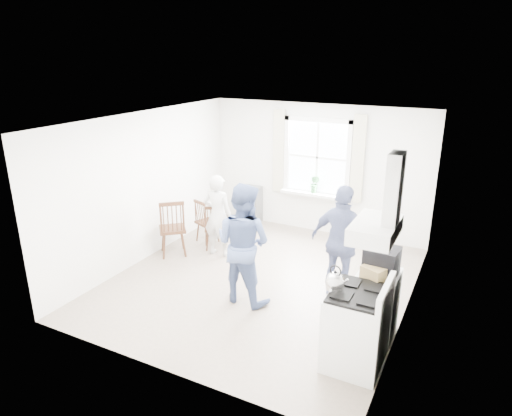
{
  "coord_description": "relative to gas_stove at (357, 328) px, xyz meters",
  "views": [
    {
      "loc": [
        2.94,
        -5.96,
        3.54
      ],
      "look_at": [
        -0.2,
        0.2,
        1.16
      ],
      "focal_mm": 32.0,
      "sensor_mm": 36.0,
      "label": 1
    }
  ],
  "objects": [
    {
      "name": "room_shell",
      "position": [
        -1.91,
        1.35,
        0.82
      ],
      "size": [
        4.62,
        5.12,
        2.64
      ],
      "color": "gray",
      "rests_on": "ground"
    },
    {
      "name": "window_assembly",
      "position": [
        -1.91,
        3.8,
        0.98
      ],
      "size": [
        1.88,
        0.24,
        1.7
      ],
      "color": "white",
      "rests_on": "room_shell"
    },
    {
      "name": "range_hood",
      "position": [
        0.16,
        -0.0,
        1.42
      ],
      "size": [
        0.45,
        0.76,
        0.94
      ],
      "color": "white",
      "rests_on": "room_shell"
    },
    {
      "name": "shelf_unit",
      "position": [
        -3.31,
        3.68,
        -0.08
      ],
      "size": [
        0.4,
        0.3,
        0.8
      ],
      "primitive_type": "cube",
      "color": "slate",
      "rests_on": "ground"
    },
    {
      "name": "gas_stove",
      "position": [
        0.0,
        0.0,
        0.0
      ],
      "size": [
        0.68,
        0.76,
        1.12
      ],
      "color": "white",
      "rests_on": "ground"
    },
    {
      "name": "kettle",
      "position": [
        -0.27,
        -0.08,
        0.57
      ],
      "size": [
        0.22,
        0.22,
        0.32
      ],
      "color": "silver",
      "rests_on": "gas_stove"
    },
    {
      "name": "low_cabinet",
      "position": [
        0.07,
        0.7,
        -0.03
      ],
      "size": [
        0.5,
        0.55,
        0.9
      ],
      "primitive_type": "cube",
      "color": "white",
      "rests_on": "ground"
    },
    {
      "name": "stereo_stack",
      "position": [
        0.09,
        0.66,
        0.59
      ],
      "size": [
        0.42,
        0.38,
        0.35
      ],
      "color": "black",
      "rests_on": "low_cabinet"
    },
    {
      "name": "cardboard_box",
      "position": [
        0.04,
        0.46,
        0.5
      ],
      "size": [
        0.33,
        0.29,
        0.18
      ],
      "primitive_type": "cube",
      "rotation": [
        0.0,
        0.0,
        -0.43
      ],
      "color": "olive",
      "rests_on": "low_cabinet"
    },
    {
      "name": "windsor_chair_a",
      "position": [
        -3.73,
        1.45,
        0.17
      ],
      "size": [
        0.63,
        0.63,
        1.08
      ],
      "color": "#3F2214",
      "rests_on": "ground"
    },
    {
      "name": "windsor_chair_b",
      "position": [
        -3.61,
        2.24,
        0.05
      ],
      "size": [
        0.47,
        0.47,
        0.87
      ],
      "color": "#3F2214",
      "rests_on": "ground"
    },
    {
      "name": "windsor_chair_c",
      "position": [
        -3.23,
        2.06,
        0.06
      ],
      "size": [
        0.51,
        0.5,
        0.88
      ],
      "color": "#3F2214",
      "rests_on": "ground"
    },
    {
      "name": "person_left",
      "position": [
        -3.06,
        1.9,
        0.27
      ],
      "size": [
        0.59,
        0.59,
        1.51
      ],
      "primitive_type": "imported",
      "rotation": [
        0.0,
        0.0,
        3.21
      ],
      "color": "silver",
      "rests_on": "ground"
    },
    {
      "name": "person_mid",
      "position": [
        -1.89,
        0.71,
        0.42
      ],
      "size": [
        0.96,
        0.96,
        1.81
      ],
      "primitive_type": "imported",
      "rotation": [
        0.0,
        0.0,
        3.05
      ],
      "color": "#4F6294",
      "rests_on": "ground"
    },
    {
      "name": "person_right",
      "position": [
        -0.65,
        1.48,
        0.39
      ],
      "size": [
        1.19,
        1.19,
        1.74
      ],
      "primitive_type": "imported",
      "rotation": [
        0.0,
        0.0,
        2.95
      ],
      "color": "navy",
      "rests_on": "ground"
    },
    {
      "name": "potted_plant",
      "position": [
        -1.9,
        3.71,
        0.55
      ],
      "size": [
        0.24,
        0.24,
        0.37
      ],
      "primitive_type": "imported",
      "rotation": [
        0.0,
        0.0,
        -0.22
      ],
      "color": "#316F36",
      "rests_on": "window_assembly"
    }
  ]
}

